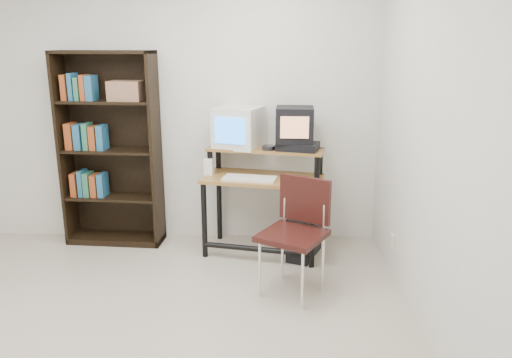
{
  "coord_description": "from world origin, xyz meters",
  "views": [
    {
      "loc": [
        0.93,
        -2.79,
        1.92
      ],
      "look_at": [
        0.84,
        1.1,
        0.85
      ],
      "focal_mm": 35.0,
      "sensor_mm": 36.0,
      "label": 1
    }
  ],
  "objects_px": {
    "crt_monitor": "(239,127)",
    "crt_tv": "(295,124)",
    "computer_desk": "(263,183)",
    "bookshelf": "(111,148)",
    "pc_tower": "(304,234)",
    "school_chair": "(297,223)"
  },
  "relations": [
    {
      "from": "crt_monitor",
      "to": "crt_tv",
      "type": "xyz_separation_m",
      "value": [
        0.51,
        -0.12,
        0.05
      ]
    },
    {
      "from": "computer_desk",
      "to": "bookshelf",
      "type": "distance_m",
      "value": 1.51
    },
    {
      "from": "computer_desk",
      "to": "crt_tv",
      "type": "bearing_deg",
      "value": 23.22
    },
    {
      "from": "crt_monitor",
      "to": "crt_tv",
      "type": "height_order",
      "value": "crt_tv"
    },
    {
      "from": "computer_desk",
      "to": "pc_tower",
      "type": "bearing_deg",
      "value": -1.79
    },
    {
      "from": "crt_monitor",
      "to": "bookshelf",
      "type": "height_order",
      "value": "bookshelf"
    },
    {
      "from": "pc_tower",
      "to": "school_chair",
      "type": "height_order",
      "value": "school_chair"
    },
    {
      "from": "bookshelf",
      "to": "crt_tv",
      "type": "bearing_deg",
      "value": -1.66
    },
    {
      "from": "bookshelf",
      "to": "pc_tower",
      "type": "bearing_deg",
      "value": -5.88
    },
    {
      "from": "pc_tower",
      "to": "crt_tv",
      "type": "bearing_deg",
      "value": 147.36
    },
    {
      "from": "crt_tv",
      "to": "bookshelf",
      "type": "height_order",
      "value": "bookshelf"
    },
    {
      "from": "school_chair",
      "to": "computer_desk",
      "type": "bearing_deg",
      "value": 140.06
    },
    {
      "from": "computer_desk",
      "to": "crt_tv",
      "type": "height_order",
      "value": "crt_tv"
    },
    {
      "from": "school_chair",
      "to": "bookshelf",
      "type": "distance_m",
      "value": 2.04
    },
    {
      "from": "pc_tower",
      "to": "school_chair",
      "type": "relative_size",
      "value": 0.5
    },
    {
      "from": "pc_tower",
      "to": "computer_desk",
      "type": "bearing_deg",
      "value": -171.1
    },
    {
      "from": "computer_desk",
      "to": "school_chair",
      "type": "xyz_separation_m",
      "value": [
        0.27,
        -0.75,
        -0.11
      ]
    },
    {
      "from": "crt_monitor",
      "to": "computer_desk",
      "type": "bearing_deg",
      "value": -17.67
    },
    {
      "from": "crt_tv",
      "to": "school_chair",
      "type": "height_order",
      "value": "crt_tv"
    },
    {
      "from": "school_chair",
      "to": "bookshelf",
      "type": "height_order",
      "value": "bookshelf"
    },
    {
      "from": "pc_tower",
      "to": "school_chair",
      "type": "bearing_deg",
      "value": -76.97
    },
    {
      "from": "crt_monitor",
      "to": "crt_tv",
      "type": "relative_size",
      "value": 1.45
    }
  ]
}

